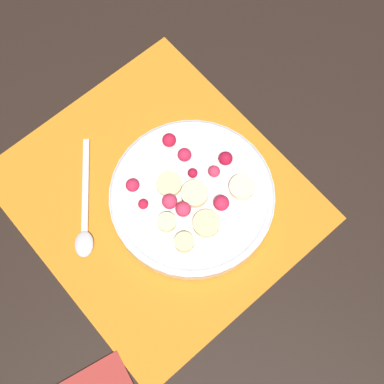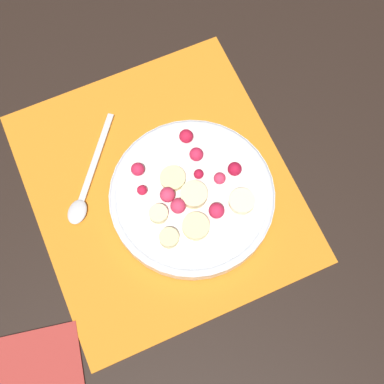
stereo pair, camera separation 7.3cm
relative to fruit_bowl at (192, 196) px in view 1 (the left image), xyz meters
The scene contains 4 objects.
ground_plane 0.06m from the fruit_bowl, 40.40° to the left, with size 3.00×3.00×0.00m, color black.
placemat 0.05m from the fruit_bowl, 40.40° to the left, with size 0.41×0.36×0.01m.
fruit_bowl is the anchor object (origin of this frame).
spoon 0.16m from the fruit_bowl, 60.61° to the left, with size 0.15×0.12×0.01m.
Camera 1 is at (-0.23, 0.13, 0.73)m, focal length 50.00 mm.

